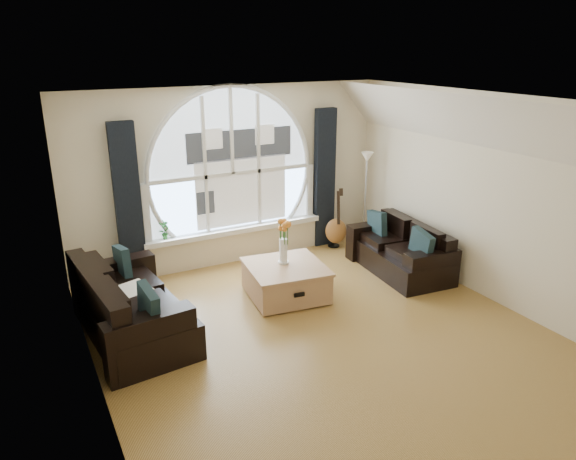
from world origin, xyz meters
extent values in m
cube|color=brown|center=(0.00, 0.00, 0.00)|extent=(5.00, 5.50, 0.01)
cube|color=silver|center=(0.00, 0.00, 2.70)|extent=(5.00, 5.50, 0.01)
cube|color=beige|center=(0.00, 2.75, 1.35)|extent=(5.00, 0.01, 2.70)
cube|color=beige|center=(0.00, -2.75, 1.35)|extent=(5.00, 0.01, 2.70)
cube|color=beige|center=(-2.50, 0.00, 1.35)|extent=(0.01, 5.50, 2.70)
cube|color=beige|center=(2.50, 0.00, 1.35)|extent=(0.01, 5.50, 2.70)
cube|color=silver|center=(2.20, 0.00, 2.35)|extent=(0.92, 5.50, 0.72)
cube|color=silver|center=(0.00, 2.72, 1.62)|extent=(2.60, 0.06, 2.15)
cube|color=white|center=(0.00, 2.65, 0.51)|extent=(2.90, 0.22, 0.08)
cube|color=white|center=(0.00, 2.69, 1.62)|extent=(2.76, 0.08, 2.15)
cube|color=silver|center=(0.15, 2.71, 1.50)|extent=(1.70, 0.02, 1.50)
cube|color=black|center=(-1.60, 2.63, 1.15)|extent=(0.35, 0.12, 2.30)
cube|color=black|center=(1.60, 2.63, 1.15)|extent=(0.35, 0.12, 2.30)
cube|color=black|center=(-1.96, 1.07, 0.40)|extent=(1.14, 1.99, 0.85)
cube|color=black|center=(1.99, 1.09, 0.40)|extent=(0.96, 1.69, 0.72)
cube|color=#A57650|center=(0.09, 1.15, 0.25)|extent=(1.13, 1.13, 0.49)
cube|color=silver|center=(-1.98, 1.05, 0.50)|extent=(0.69, 0.69, 0.10)
cube|color=white|center=(0.11, 1.24, 0.84)|extent=(0.24, 0.24, 0.70)
cube|color=#B2B2B2|center=(2.19, 2.27, 0.80)|extent=(0.24, 0.24, 1.60)
cube|color=brown|center=(1.69, 2.37, 0.53)|extent=(0.42, 0.36, 1.06)
imported|color=#1E6023|center=(-1.12, 2.65, 0.70)|extent=(0.18, 0.15, 0.29)
camera|label=1|loc=(-2.97, -4.70, 3.28)|focal=33.34mm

